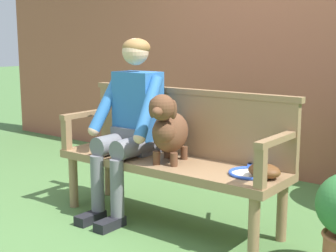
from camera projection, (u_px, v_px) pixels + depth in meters
The scene contains 11 objects.
ground_plane at pixel (168, 222), 3.57m from camera, with size 40.00×40.00×0.00m, color #4C753D.
brick_garden_fence at pixel (278, 51), 4.73m from camera, with size 8.00×0.30×2.44m, color #9E5642.
hedge_bush_far_right at pixel (240, 144), 4.77m from camera, with size 0.70×0.59×0.63m, color #194C1E.
garden_bench at pixel (168, 168), 3.50m from camera, with size 1.77×0.52×0.47m.
bench_backrest at pixel (187, 121), 3.63m from camera, with size 1.81×0.06×0.50m.
bench_armrest_left_end at pixel (78, 122), 3.90m from camera, with size 0.06×0.52×0.28m.
bench_armrest_right_end at pixel (271, 151), 2.88m from camera, with size 0.06×0.52×0.28m.
person_seated at pixel (130, 119), 3.64m from camera, with size 0.56×0.66×1.34m.
dog_on_bench at pixel (168, 128), 3.36m from camera, with size 0.33×0.50×0.50m.
tennis_racket at pixel (251, 172), 3.14m from camera, with size 0.42×0.56×0.03m.
baseball_glove at pixel (264, 171), 3.03m from camera, with size 0.22×0.17×0.09m, color brown.
Camera 1 is at (2.08, -2.69, 1.32)m, focal length 51.66 mm.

